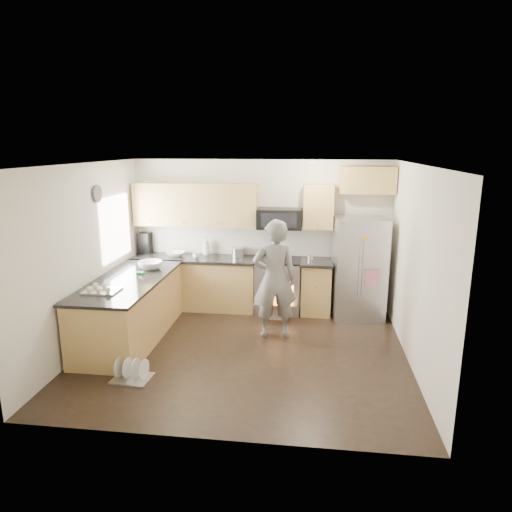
# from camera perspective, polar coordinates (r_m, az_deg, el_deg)

# --- Properties ---
(ground) EXTENTS (4.50, 4.50, 0.00)m
(ground) POSITION_cam_1_polar(r_m,az_deg,el_deg) (6.59, -1.52, -11.82)
(ground) COLOR black
(ground) RESTS_ON ground
(room_shell) EXTENTS (4.54, 4.04, 2.62)m
(room_shell) POSITION_cam_1_polar(r_m,az_deg,el_deg) (6.08, -1.94, 2.66)
(room_shell) COLOR silver
(room_shell) RESTS_ON ground
(back_cabinet_run) EXTENTS (4.45, 0.64, 2.50)m
(back_cabinet_run) POSITION_cam_1_polar(r_m,az_deg,el_deg) (7.99, -3.86, 0.12)
(back_cabinet_run) COLOR #AB7D44
(back_cabinet_run) RESTS_ON ground
(peninsula) EXTENTS (0.96, 2.36, 1.05)m
(peninsula) POSITION_cam_1_polar(r_m,az_deg,el_deg) (7.09, -15.44, -6.36)
(peninsula) COLOR #AB7D44
(peninsula) RESTS_ON ground
(stove_range) EXTENTS (0.76, 0.97, 1.79)m
(stove_range) POSITION_cam_1_polar(r_m,az_deg,el_deg) (7.89, 2.82, -2.21)
(stove_range) COLOR #B7B7BC
(stove_range) RESTS_ON ground
(refrigerator) EXTENTS (0.89, 0.73, 1.69)m
(refrigerator) POSITION_cam_1_polar(r_m,az_deg,el_deg) (7.75, 12.74, -1.54)
(refrigerator) COLOR #B7B7BC
(refrigerator) RESTS_ON ground
(person) EXTENTS (0.74, 0.56, 1.81)m
(person) POSITION_cam_1_polar(r_m,az_deg,el_deg) (6.77, 2.35, -2.93)
(person) COLOR gray
(person) RESTS_ON ground
(dish_rack) EXTENTS (0.49, 0.41, 0.29)m
(dish_rack) POSITION_cam_1_polar(r_m,az_deg,el_deg) (6.04, -15.23, -14.04)
(dish_rack) COLOR #B7B7BC
(dish_rack) RESTS_ON ground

